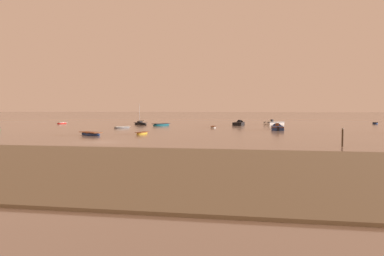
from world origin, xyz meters
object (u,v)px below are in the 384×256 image
object	(u,v)px
rowboat_moored_1	(142,133)
rowboat_moored_4	(161,125)
rowboat_moored_2	(375,123)
mooring_post_near	(342,138)
motorboat_moored_1	(239,124)
rowboat_moored_3	(122,127)
motorboat_moored_3	(277,128)
rowboat_moored_0	(62,123)
sailboat_moored_1	(140,124)
rowboat_moored_6	(213,127)
rowboat_moored_5	(91,134)
motorboat_moored_0	(271,124)

from	to	relation	value
rowboat_moored_1	rowboat_moored_4	world-z (taller)	rowboat_moored_4
rowboat_moored_1	rowboat_moored_2	bearing A→B (deg)	-38.50
rowboat_moored_2	mooring_post_near	bearing A→B (deg)	178.46
motorboat_moored_1	mooring_post_near	xyz separation A→B (m)	(12.54, -47.37, 0.62)
rowboat_moored_3	motorboat_moored_3	world-z (taller)	motorboat_moored_3
rowboat_moored_1	rowboat_moored_3	bearing A→B (deg)	37.27
rowboat_moored_0	sailboat_moored_1	size ratio (longest dim) A/B	0.65
rowboat_moored_6	rowboat_moored_3	bearing A→B (deg)	-83.22
sailboat_moored_1	rowboat_moored_5	xyz separation A→B (m)	(3.65, -34.74, -0.05)
motorboat_moored_1	rowboat_moored_5	size ratio (longest dim) A/B	1.35
motorboat_moored_1	rowboat_moored_6	world-z (taller)	motorboat_moored_1
motorboat_moored_1	rowboat_moored_5	xyz separation A→B (m)	(-20.15, -36.93, -0.09)
rowboat_moored_5	sailboat_moored_1	bearing A→B (deg)	-51.62
motorboat_moored_0	rowboat_moored_5	world-z (taller)	motorboat_moored_0
motorboat_moored_0	sailboat_moored_1	bearing A→B (deg)	-31.25
rowboat_moored_3	rowboat_moored_4	bearing A→B (deg)	-161.54
rowboat_moored_4	mooring_post_near	size ratio (longest dim) A/B	2.25
rowboat_moored_1	mooring_post_near	bearing A→B (deg)	-111.02
rowboat_moored_1	rowboat_moored_3	xyz separation A→B (m)	(-9.37, 16.04, 0.01)
rowboat_moored_1	motorboat_moored_3	size ratio (longest dim) A/B	0.57
rowboat_moored_3	mooring_post_near	bearing A→B (deg)	92.02
rowboat_moored_2	motorboat_moored_3	world-z (taller)	motorboat_moored_3
motorboat_moored_0	rowboat_moored_6	bearing A→B (deg)	11.30
rowboat_moored_2	rowboat_moored_4	bearing A→B (deg)	128.44
rowboat_moored_0	rowboat_moored_6	xyz separation A→B (m)	(41.18, -13.31, -0.01)
sailboat_moored_1	motorboat_moored_0	bearing A→B (deg)	-129.00
rowboat_moored_3	sailboat_moored_1	size ratio (longest dim) A/B	0.63
rowboat_moored_1	rowboat_moored_3	size ratio (longest dim) A/B	0.97
motorboat_moored_0	rowboat_moored_6	distance (m)	21.16
motorboat_moored_0	rowboat_moored_3	distance (m)	37.34
motorboat_moored_1	rowboat_moored_3	size ratio (longest dim) A/B	1.77
rowboat_moored_0	rowboat_moored_5	size ratio (longest dim) A/B	0.79
motorboat_moored_0	rowboat_moored_0	bearing A→B (deg)	-38.60
rowboat_moored_1	motorboat_moored_3	world-z (taller)	motorboat_moored_3
motorboat_moored_0	mooring_post_near	distance (m)	51.75
motorboat_moored_3	mooring_post_near	distance (m)	30.09
motorboat_moored_1	rowboat_moored_5	world-z (taller)	motorboat_moored_1
motorboat_moored_1	sailboat_moored_1	xyz separation A→B (m)	(-23.80, -2.19, -0.04)
motorboat_moored_1	motorboat_moored_3	bearing A→B (deg)	-148.94
motorboat_moored_0	rowboat_moored_6	xyz separation A→B (m)	(-12.45, -17.10, -0.14)
rowboat_moored_2	sailboat_moored_1	size ratio (longest dim) A/B	0.73
sailboat_moored_1	motorboat_moored_3	size ratio (longest dim) A/B	0.94
rowboat_moored_0	rowboat_moored_4	size ratio (longest dim) A/B	0.74
rowboat_moored_2	rowboat_moored_3	bearing A→B (deg)	136.53
rowboat_moored_0	rowboat_moored_2	xyz separation A→B (m)	(80.19, 12.79, 0.02)
rowboat_moored_2	mooring_post_near	distance (m)	64.29
rowboat_moored_2	rowboat_moored_5	bearing A→B (deg)	150.82
rowboat_moored_5	motorboat_moored_0	bearing A→B (deg)	-91.73
motorboat_moored_1	mooring_post_near	world-z (taller)	mooring_post_near
rowboat_moored_4	rowboat_moored_5	size ratio (longest dim) A/B	1.06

